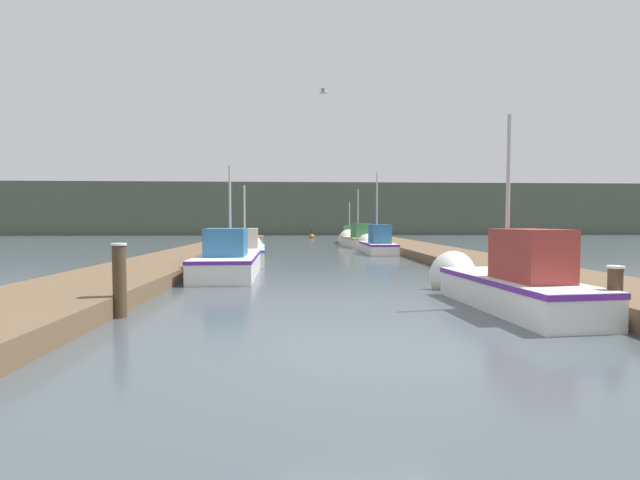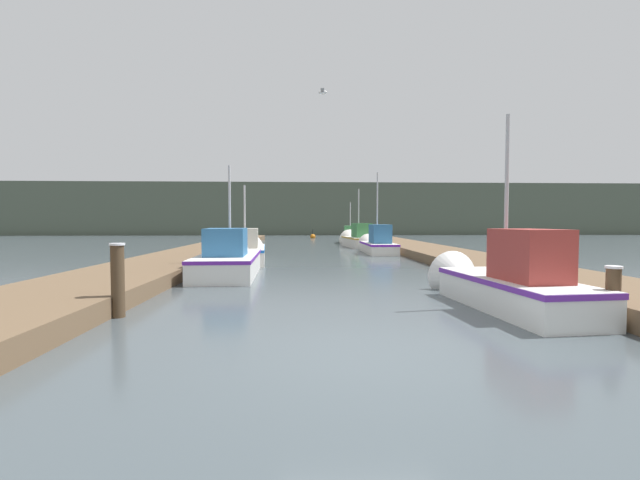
{
  "view_description": "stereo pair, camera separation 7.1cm",
  "coord_description": "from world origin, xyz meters",
  "px_view_note": "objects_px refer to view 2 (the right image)",
  "views": [
    {
      "loc": [
        -0.96,
        -5.57,
        1.78
      ],
      "look_at": [
        -0.07,
        12.06,
        0.99
      ],
      "focal_mm": 24.0,
      "sensor_mm": 36.0,
      "label": 1
    },
    {
      "loc": [
        -0.89,
        -5.58,
        1.78
      ],
      "look_at": [
        -0.07,
        12.06,
        0.99
      ],
      "focal_mm": 24.0,
      "sensor_mm": 36.0,
      "label": 2
    }
  ],
  "objects_px": {
    "fishing_boat_1": "(232,259)",
    "mooring_piling_1": "(374,236)",
    "mooring_piling_0": "(379,240)",
    "fishing_boat_0": "(502,282)",
    "seagull_lead": "(323,92)",
    "fishing_boat_2": "(245,251)",
    "mooring_piling_2": "(118,280)",
    "channel_buoy": "(313,237)",
    "fishing_boat_4": "(357,239)",
    "fishing_boat_5": "(350,237)",
    "mooring_piling_3": "(613,297)",
    "fishing_boat_3": "(376,244)"
  },
  "relations": [
    {
      "from": "fishing_boat_1",
      "to": "mooring_piling_1",
      "type": "height_order",
      "value": "fishing_boat_1"
    },
    {
      "from": "fishing_boat_1",
      "to": "mooring_piling_0",
      "type": "xyz_separation_m",
      "value": [
        7.54,
        13.05,
        0.07
      ]
    },
    {
      "from": "fishing_boat_0",
      "to": "seagull_lead",
      "type": "relative_size",
      "value": 8.72
    },
    {
      "from": "fishing_boat_1",
      "to": "fishing_boat_2",
      "type": "xyz_separation_m",
      "value": [
        -0.08,
        4.26,
        -0.02
      ]
    },
    {
      "from": "mooring_piling_0",
      "to": "mooring_piling_1",
      "type": "bearing_deg",
      "value": 86.88
    },
    {
      "from": "fishing_boat_0",
      "to": "mooring_piling_0",
      "type": "bearing_deg",
      "value": 82.24
    },
    {
      "from": "mooring_piling_2",
      "to": "channel_buoy",
      "type": "relative_size",
      "value": 1.3
    },
    {
      "from": "mooring_piling_1",
      "to": "channel_buoy",
      "type": "relative_size",
      "value": 1.31
    },
    {
      "from": "fishing_boat_1",
      "to": "fishing_boat_4",
      "type": "height_order",
      "value": "fishing_boat_4"
    },
    {
      "from": "fishing_boat_1",
      "to": "fishing_boat_4",
      "type": "bearing_deg",
      "value": 64.69
    },
    {
      "from": "fishing_boat_0",
      "to": "fishing_boat_1",
      "type": "distance_m",
      "value": 9.0
    },
    {
      "from": "fishing_boat_2",
      "to": "fishing_boat_1",
      "type": "bearing_deg",
      "value": -93.43
    },
    {
      "from": "mooring_piling_0",
      "to": "mooring_piling_2",
      "type": "bearing_deg",
      "value": -113.19
    },
    {
      "from": "fishing_boat_2",
      "to": "mooring_piling_2",
      "type": "height_order",
      "value": "fishing_boat_2"
    },
    {
      "from": "mooring_piling_0",
      "to": "fishing_boat_5",
      "type": "bearing_deg",
      "value": 98.63
    },
    {
      "from": "channel_buoy",
      "to": "fishing_boat_2",
      "type": "bearing_deg",
      "value": -98.59
    },
    {
      "from": "mooring_piling_2",
      "to": "fishing_boat_5",
      "type": "bearing_deg",
      "value": 74.54
    },
    {
      "from": "fishing_boat_5",
      "to": "channel_buoy",
      "type": "relative_size",
      "value": 5.41
    },
    {
      "from": "mooring_piling_0",
      "to": "channel_buoy",
      "type": "height_order",
      "value": "mooring_piling_0"
    },
    {
      "from": "fishing_boat_1",
      "to": "fishing_boat_5",
      "type": "xyz_separation_m",
      "value": [
        6.47,
        20.1,
        -0.05
      ]
    },
    {
      "from": "fishing_boat_1",
      "to": "fishing_boat_2",
      "type": "distance_m",
      "value": 4.26
    },
    {
      "from": "fishing_boat_0",
      "to": "mooring_piling_0",
      "type": "height_order",
      "value": "fishing_boat_0"
    },
    {
      "from": "fishing_boat_1",
      "to": "mooring_piling_2",
      "type": "xyz_separation_m",
      "value": [
        -0.99,
        -6.87,
        0.22
      ]
    },
    {
      "from": "fishing_boat_5",
      "to": "mooring_piling_3",
      "type": "relative_size",
      "value": 5.44
    },
    {
      "from": "fishing_boat_0",
      "to": "mooring_piling_0",
      "type": "distance_m",
      "value": 19.22
    },
    {
      "from": "fishing_boat_0",
      "to": "channel_buoy",
      "type": "xyz_separation_m",
      "value": [
        -2.91,
        35.17,
        -0.35
      ]
    },
    {
      "from": "fishing_boat_3",
      "to": "fishing_boat_4",
      "type": "relative_size",
      "value": 0.97
    },
    {
      "from": "fishing_boat_0",
      "to": "seagull_lead",
      "type": "distance_m",
      "value": 8.27
    },
    {
      "from": "fishing_boat_2",
      "to": "mooring_piling_0",
      "type": "bearing_deg",
      "value": 44.57
    },
    {
      "from": "fishing_boat_0",
      "to": "mooring_piling_3",
      "type": "distance_m",
      "value": 2.19
    },
    {
      "from": "fishing_boat_4",
      "to": "mooring_piling_2",
      "type": "xyz_separation_m",
      "value": [
        -7.33,
        -21.55,
        0.19
      ]
    },
    {
      "from": "fishing_boat_3",
      "to": "fishing_boat_2",
      "type": "bearing_deg",
      "value": -145.0
    },
    {
      "from": "mooring_piling_1",
      "to": "fishing_boat_2",
      "type": "bearing_deg",
      "value": -124.63
    },
    {
      "from": "fishing_boat_3",
      "to": "mooring_piling_2",
      "type": "distance_m",
      "value": 17.62
    },
    {
      "from": "fishing_boat_0",
      "to": "fishing_boat_3",
      "type": "bearing_deg",
      "value": 84.85
    },
    {
      "from": "fishing_boat_1",
      "to": "fishing_boat_4",
      "type": "relative_size",
      "value": 1.11
    },
    {
      "from": "fishing_boat_5",
      "to": "mooring_piling_0",
      "type": "bearing_deg",
      "value": -76.0
    },
    {
      "from": "fishing_boat_5",
      "to": "mooring_piling_1",
      "type": "distance_m",
      "value": 4.78
    },
    {
      "from": "fishing_boat_3",
      "to": "fishing_boat_4",
      "type": "height_order",
      "value": "fishing_boat_3"
    },
    {
      "from": "mooring_piling_0",
      "to": "seagull_lead",
      "type": "height_order",
      "value": "seagull_lead"
    },
    {
      "from": "fishing_boat_0",
      "to": "fishing_boat_1",
      "type": "relative_size",
      "value": 0.78
    },
    {
      "from": "mooring_piling_3",
      "to": "fishing_boat_3",
      "type": "bearing_deg",
      "value": 92.75
    },
    {
      "from": "fishing_boat_2",
      "to": "fishing_boat_5",
      "type": "bearing_deg",
      "value": 63.04
    },
    {
      "from": "fishing_boat_0",
      "to": "seagull_lead",
      "type": "xyz_separation_m",
      "value": [
        -3.47,
        5.21,
        5.41
      ]
    },
    {
      "from": "fishing_boat_1",
      "to": "mooring_piling_3",
      "type": "height_order",
      "value": "fishing_boat_1"
    },
    {
      "from": "fishing_boat_1",
      "to": "mooring_piling_0",
      "type": "relative_size",
      "value": 5.83
    },
    {
      "from": "fishing_boat_3",
      "to": "mooring_piling_3",
      "type": "relative_size",
      "value": 5.17
    },
    {
      "from": "seagull_lead",
      "to": "mooring_piling_0",
      "type": "bearing_deg",
      "value": 168.43
    },
    {
      "from": "fishing_boat_3",
      "to": "fishing_boat_1",
      "type": "bearing_deg",
      "value": -126.67
    },
    {
      "from": "fishing_boat_4",
      "to": "seagull_lead",
      "type": "relative_size",
      "value": 10.01
    }
  ]
}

